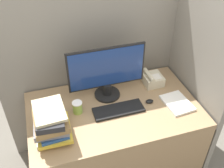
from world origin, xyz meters
The scene contains 10 objects.
cubicle_panel_rear centered at (0.00, 0.83, 0.83)m, with size 1.73×0.04×1.67m.
cubicle_panel_right centered at (0.70, 0.43, 0.83)m, with size 0.04×0.85×1.67m.
desk centered at (0.00, 0.40, 0.37)m, with size 1.33×0.79×0.74m.
monitor centered at (-0.01, 0.56, 0.96)m, with size 0.61×0.21×0.45m.
keyboard centered at (0.02, 0.35, 0.75)m, with size 0.39×0.14×0.02m.
mouse centered at (0.29, 0.37, 0.75)m, with size 0.06×0.04×0.03m.
coffee_cup centered at (-0.28, 0.43, 0.79)m, with size 0.08×0.08×0.10m.
book_stack centered at (-0.49, 0.26, 0.85)m, with size 0.25×0.30×0.23m.
desk_telephone centered at (0.41, 0.59, 0.79)m, with size 0.16×0.18×0.12m.
paper_pile centered at (0.49, 0.29, 0.75)m, with size 0.21×0.26×0.02m.
Camera 1 is at (-0.46, -1.03, 2.14)m, focal length 42.00 mm.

